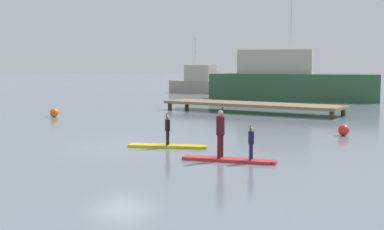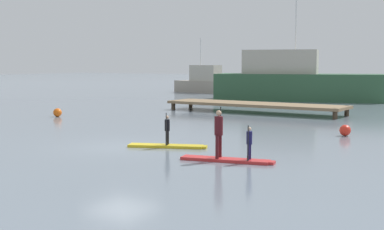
{
  "view_description": "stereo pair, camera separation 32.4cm",
  "coord_description": "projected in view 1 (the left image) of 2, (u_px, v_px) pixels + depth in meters",
  "views": [
    {
      "loc": [
        13.2,
        -15.59,
        3.2
      ],
      "look_at": [
        1.83,
        2.17,
        1.16
      ],
      "focal_mm": 49.87,
      "sensor_mm": 36.0,
      "label": 1
    },
    {
      "loc": [
        13.47,
        -15.41,
        3.2
      ],
      "look_at": [
        1.83,
        2.17,
        1.16
      ],
      "focal_mm": 49.87,
      "sensor_mm": 36.0,
      "label": 2
    }
  ],
  "objects": [
    {
      "name": "mooring_buoy_mid",
      "position": [
        54.0,
        113.0,
        31.93
      ],
      "size": [
        0.51,
        0.51,
        0.51
      ],
      "primitive_type": "sphere",
      "color": "orange",
      "rests_on": "ground"
    },
    {
      "name": "fishing_boat_white_large",
      "position": [
        289.0,
        81.0,
        46.47
      ],
      "size": [
        14.73,
        8.09,
        13.85
      ],
      "color": "#2D5638",
      "rests_on": "ground"
    },
    {
      "name": "motor_boat_small_navy",
      "position": [
        200.0,
        82.0,
        58.1
      ],
      "size": [
        7.81,
        2.98,
        5.99
      ],
      "color": "#9E9384",
      "rests_on": "ground"
    },
    {
      "name": "paddler_child_front",
      "position": [
        251.0,
        141.0,
        17.15
      ],
      "size": [
        0.23,
        0.38,
        1.14
      ],
      "color": "#19194C",
      "rests_on": "paddleboard_far"
    },
    {
      "name": "mooring_buoy_near",
      "position": [
        344.0,
        130.0,
        23.67
      ],
      "size": [
        0.5,
        0.5,
        0.5
      ],
      "primitive_type": "sphere",
      "color": "red",
      "rests_on": "ground"
    },
    {
      "name": "paddleboard_near",
      "position": [
        168.0,
        146.0,
        20.37
      ],
      "size": [
        2.97,
        1.68,
        0.1
      ],
      "color": "gold",
      "rests_on": "ground"
    },
    {
      "name": "paddler_adult",
      "position": [
        220.0,
        131.0,
        17.47
      ],
      "size": [
        0.34,
        0.49,
        1.67
      ],
      "color": "#4C1419",
      "rests_on": "paddleboard_far"
    },
    {
      "name": "paddler_child_solo",
      "position": [
        168.0,
        128.0,
        20.29
      ],
      "size": [
        0.26,
        0.37,
        1.25
      ],
      "color": "black",
      "rests_on": "paddleboard_near"
    },
    {
      "name": "floating_dock",
      "position": [
        251.0,
        104.0,
        34.75
      ],
      "size": [
        12.05,
        2.77,
        0.63
      ],
      "color": "#846B4C",
      "rests_on": "ground"
    },
    {
      "name": "ground_plane",
      "position": [
        121.0,
        147.0,
        20.46
      ],
      "size": [
        240.0,
        240.0,
        0.0
      ],
      "primitive_type": "plane",
      "color": "slate"
    },
    {
      "name": "paddleboard_far",
      "position": [
        229.0,
        160.0,
        17.46
      ],
      "size": [
        3.14,
        1.22,
        0.1
      ],
      "color": "red",
      "rests_on": "ground"
    }
  ]
}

